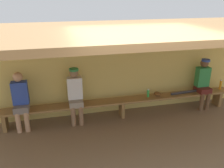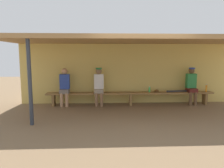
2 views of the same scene
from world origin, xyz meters
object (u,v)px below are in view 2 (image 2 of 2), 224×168
bench (130,94)px  player_with_sunglasses (99,85)px  baseball_glove_dark_brown (157,91)px  baseball_bat (178,91)px  water_bottle_green (149,89)px  water_bottle_orange (206,88)px  player_rightmost (65,85)px  player_in_blue (192,84)px  support_post (30,83)px

bench → player_with_sunglasses: player_with_sunglasses is taller
baseball_glove_dark_brown → baseball_bat: baseball_glove_dark_brown is taller
water_bottle_green → water_bottle_orange: size_ratio=0.77×
player_rightmost → baseball_glove_dark_brown: size_ratio=5.56×
water_bottle_green → baseball_bat: 1.04m
baseball_glove_dark_brown → player_in_blue: bearing=93.4°
water_bottle_orange → baseball_glove_dark_brown: bearing=179.7°
water_bottle_orange → baseball_glove_dark_brown: 1.84m
baseball_glove_dark_brown → baseball_bat: bearing=92.4°
player_with_sunglasses → baseball_bat: (2.87, -0.00, -0.25)m
baseball_glove_dark_brown → water_bottle_green: bearing=-81.2°
bench → water_bottle_orange: (2.80, 0.02, 0.20)m
player_in_blue → baseball_glove_dark_brown: (-1.27, 0.03, -0.24)m
baseball_glove_dark_brown → baseball_bat: size_ratio=0.28×
water_bottle_green → bench: bearing=-178.9°
water_bottle_orange → baseball_bat: (-1.07, -0.02, -0.10)m
water_bottle_orange → player_rightmost: bearing=-179.8°
baseball_bat → player_rightmost: bearing=174.9°
water_bottle_orange → baseball_bat: size_ratio=0.33×
bench → water_bottle_green: (0.69, 0.01, 0.17)m
player_with_sunglasses → water_bottle_orange: bearing=0.3°
bench → player_in_blue: 2.26m
support_post → baseball_glove_dark_brown: size_ratio=9.17×
support_post → water_bottle_orange: (5.65, 2.12, -0.51)m
player_in_blue → water_bottle_green: size_ratio=6.35×
player_with_sunglasses → water_bottle_green: player_with_sunglasses is taller
player_with_sunglasses → baseball_bat: bearing=-0.1°
water_bottle_green → water_bottle_orange: water_bottle_orange is taller
player_rightmost → support_post: bearing=-103.4°
player_with_sunglasses → bench: bearing=-0.2°
player_in_blue → water_bottle_orange: bearing=1.7°
water_bottle_orange → baseball_glove_dark_brown: (-1.84, 0.01, -0.09)m
support_post → player_rightmost: 2.19m
player_rightmost → water_bottle_orange: size_ratio=4.84×
player_in_blue → water_bottle_green: bearing=179.7°
support_post → player_in_blue: (5.08, 2.10, -0.35)m
baseball_glove_dark_brown → bench: bearing=-83.4°
player_with_sunglasses → player_rightmost: size_ratio=1.01×
bench → baseball_bat: bearing=-0.0°
player_rightmost → water_bottle_green: (3.04, 0.01, -0.17)m
player_with_sunglasses → support_post: bearing=-129.1°
support_post → bench: support_post is taller
player_with_sunglasses → water_bottle_orange: 3.94m
water_bottle_orange → player_in_blue: bearing=-178.3°
water_bottle_green → baseball_bat: size_ratio=0.25×
player_with_sunglasses → baseball_glove_dark_brown: 2.11m
support_post → player_in_blue: support_post is taller
support_post → baseball_glove_dark_brown: support_post is taller
baseball_glove_dark_brown → baseball_bat: (0.77, -0.03, -0.01)m
player_in_blue → baseball_glove_dark_brown: 1.29m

